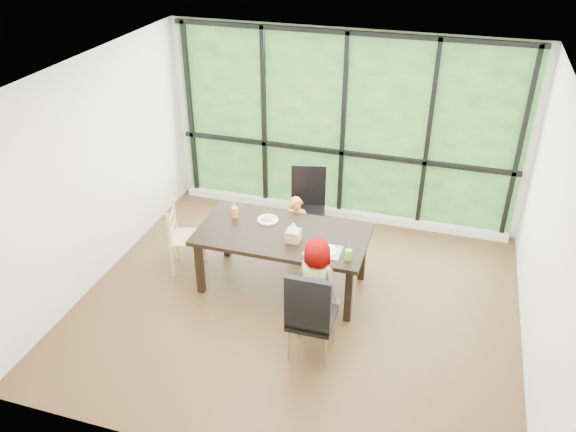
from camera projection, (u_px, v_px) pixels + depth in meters
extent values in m
plane|color=black|center=(298.00, 303.00, 6.85)|extent=(5.00, 5.00, 0.00)
plane|color=silver|center=(344.00, 128.00, 8.04)|extent=(5.00, 0.00, 5.00)
cube|color=#194718|center=(344.00, 128.00, 8.02)|extent=(4.80, 0.02, 2.65)
cube|color=silver|center=(338.00, 212.00, 8.61)|extent=(4.80, 0.12, 0.10)
cube|color=black|center=(282.00, 259.00, 6.97)|extent=(2.00, 1.04, 0.75)
cube|color=black|center=(308.00, 208.00, 7.72)|extent=(0.56, 0.56, 1.08)
cube|color=black|center=(312.00, 312.00, 5.87)|extent=(0.46, 0.46, 1.08)
cube|color=tan|center=(187.00, 238.00, 7.25)|extent=(0.50, 0.52, 0.90)
imported|color=orange|center=(297.00, 229.00, 7.44)|extent=(0.38, 0.31, 0.89)
imported|color=slate|center=(318.00, 284.00, 6.26)|extent=(0.63, 0.52, 1.10)
cube|color=tan|center=(323.00, 251.00, 6.45)|extent=(0.40, 0.29, 0.01)
cylinder|color=white|center=(268.00, 220.00, 7.03)|extent=(0.26, 0.26, 0.02)
cylinder|color=white|center=(325.00, 251.00, 6.44)|extent=(0.26, 0.26, 0.02)
cylinder|color=orange|center=(235.00, 212.00, 7.07)|extent=(0.08, 0.08, 0.13)
cylinder|color=#4EC528|center=(349.00, 255.00, 6.28)|extent=(0.08, 0.08, 0.12)
cube|color=tan|center=(293.00, 236.00, 6.60)|extent=(0.16, 0.16, 0.14)
cylinder|color=white|center=(234.00, 205.00, 7.02)|extent=(0.01, 0.04, 0.20)
cylinder|color=pink|center=(349.00, 247.00, 6.23)|extent=(0.01, 0.04, 0.20)
cone|color=white|center=(293.00, 226.00, 6.54)|extent=(0.12, 0.12, 0.11)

